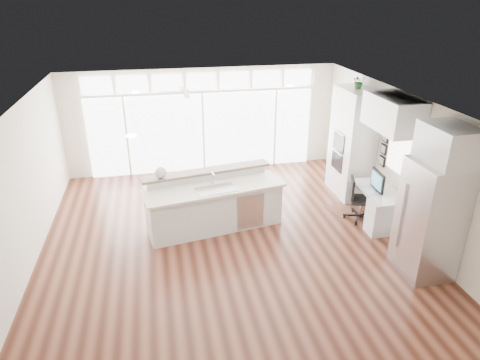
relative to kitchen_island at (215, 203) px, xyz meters
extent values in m
cube|color=#401D13|center=(0.17, -0.78, -0.56)|extent=(7.00, 8.00, 0.02)
cube|color=white|center=(0.17, -0.78, 2.15)|extent=(7.00, 8.00, 0.02)
cube|color=beige|center=(0.17, 3.22, 0.80)|extent=(7.00, 0.04, 2.70)
cube|color=beige|center=(0.17, -4.78, 0.80)|extent=(7.00, 0.04, 2.70)
cube|color=beige|center=(-3.33, -0.78, 0.80)|extent=(0.04, 8.00, 2.70)
cube|color=beige|center=(3.67, -0.78, 0.80)|extent=(0.04, 8.00, 2.70)
cube|color=silver|center=(0.17, 3.16, 0.50)|extent=(5.80, 0.06, 2.08)
cube|color=silver|center=(0.17, 3.16, 1.83)|extent=(5.90, 0.06, 0.40)
cube|color=white|center=(3.63, -0.48, 1.00)|extent=(0.04, 0.85, 0.85)
cube|color=white|center=(-0.33, 2.02, 1.93)|extent=(1.16, 1.16, 0.32)
cube|color=white|center=(0.17, -0.58, 2.13)|extent=(3.40, 3.00, 0.02)
cube|color=silver|center=(3.34, 1.02, 0.70)|extent=(0.64, 1.20, 2.50)
cube|color=silver|center=(3.30, -0.48, -0.17)|extent=(0.72, 1.30, 0.76)
cube|color=silver|center=(3.34, -0.48, 1.80)|extent=(0.64, 1.30, 0.64)
cube|color=silver|center=(3.28, -2.13, 0.45)|extent=(0.76, 0.90, 2.00)
cube|color=silver|center=(3.34, -2.13, 1.75)|extent=(0.64, 0.90, 0.60)
cube|color=black|center=(3.63, 0.14, 0.85)|extent=(0.06, 0.22, 0.80)
cube|color=silver|center=(0.00, 0.00, 0.00)|extent=(2.94, 1.54, 1.11)
cube|color=#3E1D13|center=(2.99, 0.24, -0.55)|extent=(0.94, 0.80, 0.01)
cube|color=black|center=(3.05, -0.24, -0.10)|extent=(0.59, 0.57, 0.92)
sphere|color=silver|center=(-1.01, 0.22, 0.67)|extent=(0.29, 0.29, 0.23)
cube|color=black|center=(3.22, -0.48, 0.43)|extent=(0.12, 0.54, 0.44)
cube|color=white|center=(3.05, -0.48, 0.21)|extent=(0.14, 0.33, 0.02)
imported|color=#285F29|center=(3.34, 1.02, 2.07)|extent=(0.32, 0.35, 0.25)
camera|label=1|loc=(-1.02, -7.56, 3.91)|focal=32.00mm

